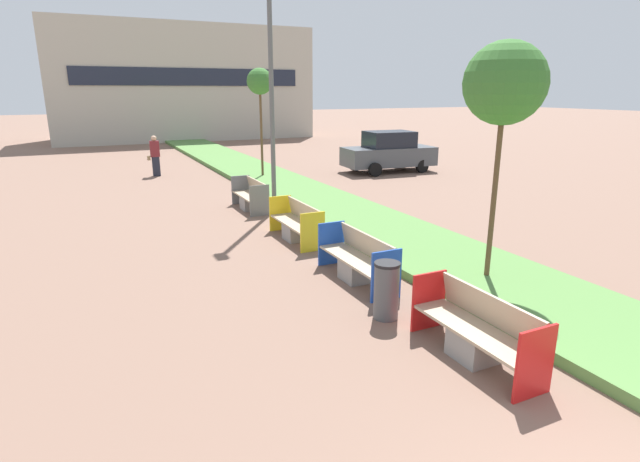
% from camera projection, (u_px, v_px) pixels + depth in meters
% --- Properties ---
extents(planter_grass_strip, '(2.80, 120.00, 0.18)m').
position_uv_depth(planter_grass_strip, '(344.00, 213.00, 15.09)').
color(planter_grass_strip, '#568442').
rests_on(planter_grass_strip, ground).
extents(building_backdrop, '(18.93, 6.78, 8.31)m').
position_uv_depth(building_backdrop, '(183.00, 84.00, 38.46)').
color(building_backdrop, '#B2AD9E').
rests_on(building_backdrop, ground).
extents(bench_red_frame, '(0.65, 2.12, 0.94)m').
position_uv_depth(bench_red_frame, '(476.00, 334.00, 6.99)').
color(bench_red_frame, gray).
rests_on(bench_red_frame, ground).
extents(bench_blue_frame, '(0.65, 2.22, 0.94)m').
position_uv_depth(bench_blue_frame, '(358.00, 262.00, 9.89)').
color(bench_blue_frame, gray).
rests_on(bench_blue_frame, ground).
extents(bench_yellow_frame, '(0.65, 2.12, 0.94)m').
position_uv_depth(bench_yellow_frame, '(297.00, 226.00, 12.58)').
color(bench_yellow_frame, gray).
rests_on(bench_yellow_frame, ground).
extents(bench_grey_frame, '(0.65, 1.97, 0.94)m').
position_uv_depth(bench_grey_frame, '(251.00, 198.00, 15.82)').
color(bench_grey_frame, gray).
rests_on(bench_grey_frame, ground).
extents(litter_bin, '(0.43, 0.43, 0.97)m').
position_uv_depth(litter_bin, '(386.00, 290.00, 8.21)').
color(litter_bin, '#4C4F51').
rests_on(litter_bin, ground).
extents(street_lamp_post, '(0.24, 0.44, 7.88)m').
position_uv_depth(street_lamp_post, '(271.00, 67.00, 14.59)').
color(street_lamp_post, '#56595B').
rests_on(street_lamp_post, ground).
extents(sapling_tree_near, '(1.47, 1.47, 4.52)m').
position_uv_depth(sapling_tree_near, '(505.00, 84.00, 8.79)').
color(sapling_tree_near, brown).
rests_on(sapling_tree_near, ground).
extents(sapling_tree_far, '(1.06, 1.06, 4.54)m').
position_uv_depth(sapling_tree_far, '(260.00, 83.00, 20.24)').
color(sapling_tree_far, brown).
rests_on(sapling_tree_far, ground).
extents(pedestrian_walking, '(0.53, 0.24, 1.77)m').
position_uv_depth(pedestrian_walking, '(155.00, 156.00, 21.85)').
color(pedestrian_walking, '#232633').
rests_on(pedestrian_walking, ground).
extents(parked_car_distant, '(4.34, 2.13, 1.86)m').
position_uv_depth(parked_car_distant, '(389.00, 152.00, 23.00)').
color(parked_car_distant, '#474C51').
rests_on(parked_car_distant, ground).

